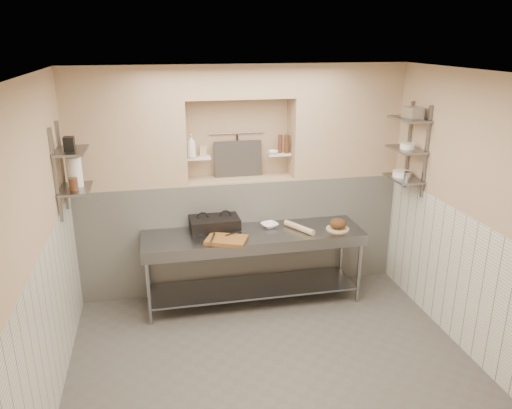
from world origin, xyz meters
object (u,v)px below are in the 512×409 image
object	(u,v)px
bread_loaf	(338,223)
bowl_alcove	(273,152)
jug_left	(75,172)
rolling_pin	(299,228)
bottle_soap	(191,146)
cutting_board	(226,240)
mixing_bowl	(270,225)
panini_press	(214,223)
prep_table	(254,253)

from	to	relation	value
bread_loaf	bowl_alcove	distance (m)	1.18
bread_loaf	jug_left	distance (m)	3.01
rolling_pin	bottle_soap	size ratio (longest dim) A/B	1.59
rolling_pin	bowl_alcove	size ratio (longest dim) A/B	3.46
cutting_board	bottle_soap	xyz separation A→B (m)	(-0.29, 0.71, 0.94)
cutting_board	bottle_soap	distance (m)	1.21
bottle_soap	bowl_alcove	xyz separation A→B (m)	(1.00, 0.02, -0.12)
bottle_soap	jug_left	size ratio (longest dim) A/B	0.94
mixing_bowl	bowl_alcove	distance (m)	0.91
cutting_board	bottle_soap	world-z (taller)	bottle_soap
panini_press	rolling_pin	world-z (taller)	panini_press
cutting_board	bread_loaf	world-z (taller)	bread_loaf
cutting_board	mixing_bowl	distance (m)	0.67
jug_left	rolling_pin	bearing A→B (deg)	1.03
prep_table	cutting_board	size ratio (longest dim) A/B	5.84
mixing_bowl	jug_left	distance (m)	2.30
panini_press	jug_left	size ratio (longest dim) A/B	1.93
rolling_pin	bottle_soap	world-z (taller)	bottle_soap
prep_table	panini_press	xyz separation A→B (m)	(-0.43, 0.22, 0.34)
prep_table	bottle_soap	distance (m)	1.47
prep_table	cutting_board	distance (m)	0.48
mixing_bowl	bowl_alcove	world-z (taller)	bowl_alcove
panini_press	bottle_soap	world-z (taller)	bottle_soap
mixing_bowl	panini_press	bearing A→B (deg)	174.18
panini_press	bottle_soap	bearing A→B (deg)	122.78
prep_table	rolling_pin	world-z (taller)	rolling_pin
prep_table	bottle_soap	xyz separation A→B (m)	(-0.64, 0.52, 1.21)
prep_table	rolling_pin	xyz separation A→B (m)	(0.55, -0.02, 0.29)
prep_table	jug_left	bearing A→B (deg)	-177.96
rolling_pin	jug_left	distance (m)	2.58
rolling_pin	bottle_soap	bearing A→B (deg)	155.48
prep_table	mixing_bowl	size ratio (longest dim) A/B	13.05
bread_loaf	bottle_soap	bearing A→B (deg)	159.72
rolling_pin	bowl_alcove	xyz separation A→B (m)	(-0.19, 0.56, 0.80)
panini_press	jug_left	xyz separation A→B (m)	(-1.46, -0.29, 0.79)
prep_table	mixing_bowl	distance (m)	0.39
mixing_bowl	bread_loaf	distance (m)	0.82
prep_table	bowl_alcove	xyz separation A→B (m)	(0.36, 0.54, 1.09)
jug_left	cutting_board	bearing A→B (deg)	-4.42
panini_press	mixing_bowl	size ratio (longest dim) A/B	2.97
panini_press	rolling_pin	bearing A→B (deg)	-15.94
prep_table	bottle_soap	world-z (taller)	bottle_soap
jug_left	bread_loaf	bearing A→B (deg)	-0.46
prep_table	bowl_alcove	world-z (taller)	bowl_alcove
rolling_pin	bowl_alcove	world-z (taller)	bowl_alcove
jug_left	prep_table	bearing A→B (deg)	2.04
mixing_bowl	bottle_soap	xyz separation A→B (m)	(-0.87, 0.37, 0.93)
rolling_pin	panini_press	bearing A→B (deg)	166.13
mixing_bowl	bottle_soap	bearing A→B (deg)	157.10
cutting_board	jug_left	world-z (taller)	jug_left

